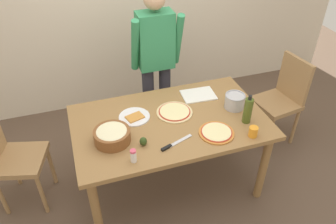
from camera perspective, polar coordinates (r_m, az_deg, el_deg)
ground at (r=3.28m, az=0.28°, el=-11.89°), size 8.00×8.00×0.00m
dining_table at (r=2.81m, az=0.32°, el=-2.88°), size 1.60×0.96×0.76m
person_cook at (r=3.29m, az=-2.09°, el=9.20°), size 0.49×0.25×1.62m
chair_wooden_left at (r=3.06m, az=-25.59°, el=-6.59°), size 0.49×0.49×0.95m
chair_wooden_right at (r=3.63m, az=19.04°, el=2.56°), size 0.45×0.45×0.95m
pizza_raw_on_board at (r=2.83m, az=1.12°, el=0.01°), size 0.31×0.31×0.02m
pizza_cooked_on_tray at (r=2.65m, az=8.31°, el=-3.49°), size 0.28×0.28×0.02m
plate_with_slice at (r=2.79m, az=-5.77°, el=-0.83°), size 0.26×0.26×0.02m
popcorn_bowl at (r=2.56m, az=-9.58°, el=-3.88°), size 0.28×0.28×0.11m
olive_oil_bottle at (r=2.75m, az=13.53°, el=0.27°), size 0.07×0.07×0.26m
steel_pot at (r=2.92m, az=11.34°, el=1.88°), size 0.17×0.17×0.13m
cup_orange at (r=2.66m, az=14.40°, el=-3.29°), size 0.07×0.07×0.08m
salt_shaker at (r=2.38m, az=-5.96°, el=-7.49°), size 0.04×0.04×0.11m
cutting_board_white at (r=3.06m, az=5.22°, el=2.94°), size 0.31×0.24×0.01m
chef_knife at (r=2.52m, az=0.86°, el=-5.57°), size 0.28×0.12×0.02m
avocado at (r=2.51m, az=-4.27°, el=-5.04°), size 0.06×0.06×0.07m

